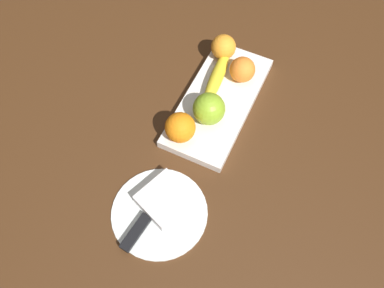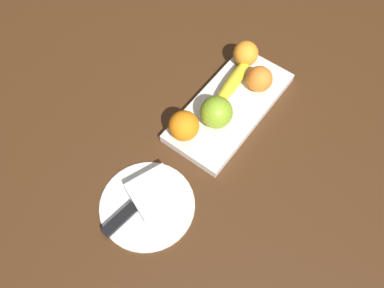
# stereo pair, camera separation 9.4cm
# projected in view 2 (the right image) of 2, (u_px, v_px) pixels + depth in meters

# --- Properties ---
(ground_plane) EXTENTS (2.40, 2.40, 0.00)m
(ground_plane) POSITION_uv_depth(u_px,v_px,m) (233.00, 105.00, 1.06)
(ground_plane) COLOR #462814
(fruit_tray) EXTENTS (0.37, 0.17, 0.02)m
(fruit_tray) POSITION_uv_depth(u_px,v_px,m) (231.00, 107.00, 1.04)
(fruit_tray) COLOR white
(fruit_tray) RESTS_ON ground_plane
(apple) EXTENTS (0.08, 0.08, 0.08)m
(apple) POSITION_uv_depth(u_px,v_px,m) (218.00, 113.00, 0.97)
(apple) COLOR #87B227
(apple) RESTS_ON fruit_tray
(banana) EXTENTS (0.20, 0.05, 0.04)m
(banana) POSITION_uv_depth(u_px,v_px,m) (233.00, 82.00, 1.04)
(banana) COLOR yellow
(banana) RESTS_ON fruit_tray
(orange_near_apple) EXTENTS (0.07, 0.07, 0.07)m
(orange_near_apple) POSITION_uv_depth(u_px,v_px,m) (246.00, 54.00, 1.07)
(orange_near_apple) COLOR orange
(orange_near_apple) RESTS_ON fruit_tray
(orange_near_banana) EXTENTS (0.07, 0.07, 0.07)m
(orange_near_banana) POSITION_uv_depth(u_px,v_px,m) (184.00, 126.00, 0.95)
(orange_near_banana) COLOR orange
(orange_near_banana) RESTS_ON fruit_tray
(orange_center) EXTENTS (0.07, 0.07, 0.07)m
(orange_center) POSITION_uv_depth(u_px,v_px,m) (259.00, 79.00, 1.03)
(orange_center) COLOR orange
(orange_center) RESTS_ON fruit_tray
(dinner_plate) EXTENTS (0.22, 0.22, 0.01)m
(dinner_plate) POSITION_uv_depth(u_px,v_px,m) (148.00, 205.00, 0.91)
(dinner_plate) COLOR white
(dinner_plate) RESTS_ON ground_plane
(folded_napkin) EXTENTS (0.13, 0.13, 0.03)m
(folded_napkin) POSITION_uv_depth(u_px,v_px,m) (155.00, 193.00, 0.91)
(folded_napkin) COLOR white
(folded_napkin) RESTS_ON dinner_plate
(knife) EXTENTS (0.18, 0.04, 0.01)m
(knife) POSITION_uv_depth(u_px,v_px,m) (125.00, 215.00, 0.89)
(knife) COLOR silver
(knife) RESTS_ON dinner_plate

